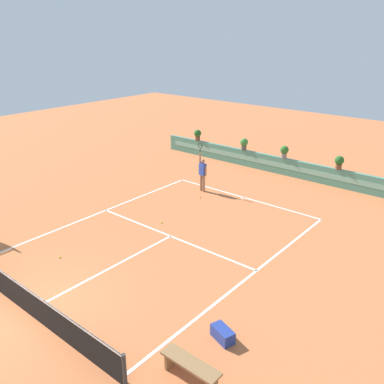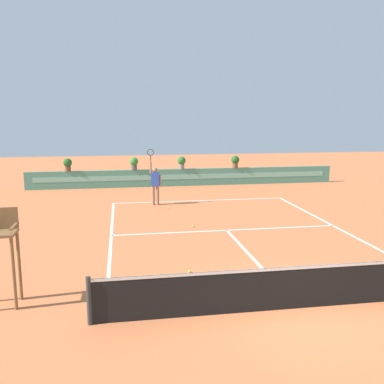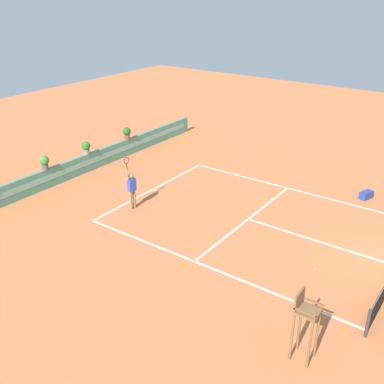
{
  "view_description": "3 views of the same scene",
  "coord_description": "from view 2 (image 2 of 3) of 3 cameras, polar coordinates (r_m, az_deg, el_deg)",
  "views": [
    {
      "loc": [
        10.37,
        -4.73,
        7.92
      ],
      "look_at": [
        -0.87,
        8.84,
        1.0
      ],
      "focal_mm": 38.76,
      "sensor_mm": 36.0,
      "label": 1
    },
    {
      "loc": [
        -3.71,
        -8.15,
        4.12
      ],
      "look_at": [
        -0.87,
        8.84,
        1.0
      ],
      "focal_mm": 40.04,
      "sensor_mm": 36.0,
      "label": 2
    },
    {
      "loc": [
        -15.74,
        -1.82,
        9.48
      ],
      "look_at": [
        -0.87,
        8.84,
        1.0
      ],
      "focal_mm": 42.16,
      "sensor_mm": 36.0,
      "label": 3
    }
  ],
  "objects": [
    {
      "name": "tennis_ball_mid_court",
      "position": [
        15.96,
        0.12,
        -4.56
      ],
      "size": [
        0.07,
        0.07,
        0.07
      ],
      "primitive_type": "sphere",
      "color": "#CCE033",
      "rests_on": "ground"
    },
    {
      "name": "umpire_chair",
      "position": [
        10.14,
        -23.86,
        -6.53
      ],
      "size": [
        0.6,
        0.6,
        2.14
      ],
      "color": "brown",
      "rests_on": "ground"
    },
    {
      "name": "potted_plant_far_left",
      "position": [
        24.86,
        -16.23,
        3.61
      ],
      "size": [
        0.48,
        0.48,
        0.72
      ],
      "color": "brown",
      "rests_on": "back_wall_barrier"
    },
    {
      "name": "court_lines",
      "position": [
        15.87,
        4.38,
        -4.8
      ],
      "size": [
        8.32,
        11.94,
        0.01
      ],
      "color": "white",
      "rests_on": "ground"
    },
    {
      "name": "potted_plant_centre",
      "position": [
        24.93,
        -1.4,
        4.04
      ],
      "size": [
        0.48,
        0.48,
        0.72
      ],
      "color": "gray",
      "rests_on": "back_wall_barrier"
    },
    {
      "name": "net",
      "position": [
        9.66,
        14.19,
        -12.01
      ],
      "size": [
        8.92,
        0.1,
        1.0
      ],
      "color": "#333333",
      "rests_on": "ground"
    },
    {
      "name": "tennis_ball_near_baseline",
      "position": [
        11.52,
        -0.34,
        -10.52
      ],
      "size": [
        0.07,
        0.07,
        0.07
      ],
      "primitive_type": "sphere",
      "color": "#CCE033",
      "rests_on": "ground"
    },
    {
      "name": "tennis_ball_by_sideline",
      "position": [
        19.14,
        -3.16,
        -2.07
      ],
      "size": [
        0.07,
        0.07,
        0.07
      ],
      "primitive_type": "sphere",
      "color": "#CCE033",
      "rests_on": "ground"
    },
    {
      "name": "potted_plant_left",
      "position": [
        24.7,
        -7.73,
        3.89
      ],
      "size": [
        0.48,
        0.48,
        0.72
      ],
      "color": "#514C47",
      "rests_on": "back_wall_barrier"
    },
    {
      "name": "back_wall_barrier",
      "position": [
        25.08,
        -0.89,
        1.97
      ],
      "size": [
        18.0,
        0.21,
        1.0
      ],
      "color": "#4C8E7A",
      "rests_on": "ground"
    },
    {
      "name": "tennis_player",
      "position": [
        19.72,
        -4.93,
        1.28
      ],
      "size": [
        0.62,
        0.27,
        2.58
      ],
      "color": "#9E7051",
      "rests_on": "ground"
    },
    {
      "name": "ground_plane",
      "position": [
        15.2,
        5.03,
        -5.5
      ],
      "size": [
        60.0,
        60.0,
        0.0
      ],
      "primitive_type": "plane",
      "color": "#C66B3D"
    },
    {
      "name": "potted_plant_right",
      "position": [
        25.58,
        5.77,
        4.15
      ],
      "size": [
        0.48,
        0.48,
        0.72
      ],
      "color": "brown",
      "rests_on": "back_wall_barrier"
    }
  ]
}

